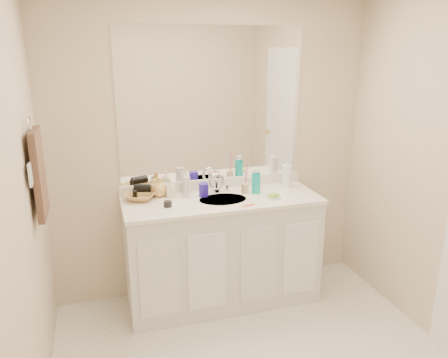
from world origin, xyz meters
TOP-DOWN VIEW (x-y plane):
  - wall_back at (0.00, 1.30)m, footprint 2.60×0.02m
  - wall_left at (-1.30, 0.00)m, footprint 0.02×2.60m
  - vanity_cabinet at (0.00, 1.02)m, footprint 1.50×0.55m
  - countertop at (0.00, 1.02)m, footprint 1.52×0.57m
  - backsplash at (0.00, 1.29)m, footprint 1.52×0.03m
  - sink_basin at (0.00, 1.00)m, footprint 0.37×0.37m
  - faucet at (0.00, 1.18)m, footprint 0.02×0.02m
  - mirror at (0.00, 1.29)m, footprint 1.48×0.01m
  - blue_mug at (-0.12, 1.12)m, footprint 0.09×0.09m
  - tan_cup at (0.21, 1.09)m, footprint 0.08×0.08m
  - toothbrush at (0.22, 1.09)m, footprint 0.02×0.04m
  - mouthwash_bottle at (0.30, 1.08)m, footprint 0.07×0.07m
  - clear_pump_bottle at (0.60, 1.15)m, footprint 0.08×0.08m
  - soap_dish at (0.38, 0.91)m, footprint 0.12×0.11m
  - green_soap at (0.38, 0.91)m, footprint 0.09×0.07m
  - orange_comb at (0.14, 0.81)m, footprint 0.11×0.04m
  - dark_jar at (-0.43, 0.96)m, footprint 0.07×0.07m
  - extra_white_bottle at (-0.26, 1.14)m, footprint 0.06×0.06m
  - soap_bottle_white at (-0.23, 1.24)m, footprint 0.07×0.07m
  - soap_bottle_cream at (-0.37, 1.19)m, footprint 0.07×0.07m
  - soap_bottle_yellow at (-0.45, 1.22)m, footprint 0.16×0.16m
  - wicker_basket at (-0.61, 1.18)m, footprint 0.30×0.30m
  - hair_dryer at (-0.59, 1.18)m, footprint 0.14×0.10m
  - towel_ring at (-1.27, 0.77)m, footprint 0.01×0.11m
  - hand_towel at (-1.25, 0.77)m, footprint 0.04×0.32m
  - switch_plate at (-1.27, 0.57)m, footprint 0.01×0.08m

SIDE VIEW (x-z plane):
  - vanity_cabinet at x=0.00m, z-range 0.00..0.85m
  - countertop at x=0.00m, z-range 0.85..0.88m
  - sink_basin at x=0.00m, z-range 0.86..0.88m
  - orange_comb at x=0.14m, z-range 0.88..0.88m
  - soap_dish at x=0.38m, z-range 0.88..0.89m
  - dark_jar at x=-0.43m, z-range 0.88..0.92m
  - green_soap at x=0.38m, z-range 0.89..0.92m
  - wicker_basket at x=-0.61m, z-range 0.88..0.94m
  - backsplash at x=0.00m, z-range 0.88..0.96m
  - tan_cup at x=0.21m, z-range 0.88..0.96m
  - blue_mug at x=-0.12m, z-range 0.88..0.98m
  - faucet at x=0.00m, z-range 0.88..0.99m
  - soap_bottle_cream at x=-0.37m, z-range 0.88..1.03m
  - soap_bottle_yellow at x=-0.45m, z-range 0.88..1.03m
  - extra_white_bottle at x=-0.26m, z-range 0.88..1.04m
  - mouthwash_bottle at x=0.30m, z-range 0.88..1.05m
  - hair_dryer at x=-0.59m, z-range 0.94..1.00m
  - soap_bottle_white at x=-0.23m, z-range 0.88..1.06m
  - clear_pump_bottle at x=0.60m, z-range 0.88..1.07m
  - toothbrush at x=0.22m, z-range 0.94..1.12m
  - wall_back at x=0.00m, z-range 0.00..2.40m
  - wall_left at x=-1.30m, z-range 0.00..2.40m
  - hand_towel at x=-1.25m, z-range 0.98..1.52m
  - switch_plate at x=-1.27m, z-range 1.24..1.36m
  - towel_ring at x=-1.27m, z-range 1.49..1.61m
  - mirror at x=0.00m, z-range 0.96..2.16m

